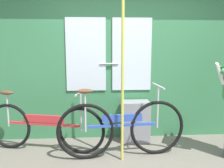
# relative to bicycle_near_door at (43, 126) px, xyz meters

# --- Properties ---
(train_door_wall) EXTENTS (4.96, 0.28, 2.32)m
(train_door_wall) POSITION_rel_bicycle_near_door_xyz_m (1.13, 0.48, 0.86)
(train_door_wall) COLOR #387A4C
(train_door_wall) RESTS_ON ground_plane
(bicycle_near_door) EXTENTS (1.69, 0.56, 0.87)m
(bicycle_near_door) POSITION_rel_bicycle_near_door_xyz_m (0.00, 0.00, 0.00)
(bicycle_near_door) COLOR black
(bicycle_near_door) RESTS_ON ground_plane
(bicycle_leaning_behind) EXTENTS (1.70, 0.44, 0.95)m
(bicycle_leaning_behind) POSITION_rel_bicycle_near_door_xyz_m (1.06, -0.25, 0.04)
(bicycle_leaning_behind) COLOR black
(bicycle_leaning_behind) RESTS_ON ground_plane
(trash_bin_by_wall) EXTENTS (0.42, 0.28, 0.63)m
(trash_bin_by_wall) POSITION_rel_bicycle_near_door_xyz_m (1.33, 0.27, -0.04)
(trash_bin_by_wall) COLOR gray
(trash_bin_by_wall) RESTS_ON ground_plane
(handrail_pole) EXTENTS (0.04, 0.04, 2.28)m
(handrail_pole) POSITION_rel_bicycle_near_door_xyz_m (1.06, -0.35, 0.79)
(handrail_pole) COLOR #C6C14C
(handrail_pole) RESTS_ON ground_plane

